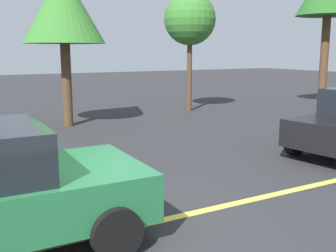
{
  "coord_description": "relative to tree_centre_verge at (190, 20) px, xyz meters",
  "views": [
    {
      "loc": [
        -1.38,
        -4.85,
        2.44
      ],
      "look_at": [
        2.05,
        1.3,
        1.12
      ],
      "focal_mm": 42.92,
      "sensor_mm": 36.0,
      "label": 1
    }
  ],
  "objects": [
    {
      "name": "ground_plane",
      "position": [
        -7.42,
        -9.13,
        -3.67
      ],
      "size": [
        80.0,
        80.0,
        0.0
      ],
      "primitive_type": "plane",
      "color": "#2D2D30"
    },
    {
      "name": "lane_marking_centre",
      "position": [
        -4.42,
        -9.13,
        -3.66
      ],
      "size": [
        28.0,
        0.16,
        0.01
      ],
      "primitive_type": "cube",
      "color": "#E0D14C"
    },
    {
      "name": "tree_centre_verge",
      "position": [
        0.0,
        0.0,
        0.0
      ],
      "size": [
        2.07,
        2.07,
        4.73
      ],
      "color": "#513823",
      "rests_on": "ground_plane"
    },
    {
      "name": "tree_right_verge",
      "position": [
        -5.31,
        -0.95,
        0.12
      ],
      "size": [
        2.58,
        2.58,
        4.98
      ],
      "color": "#513823",
      "rests_on": "ground_plane"
    }
  ]
}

